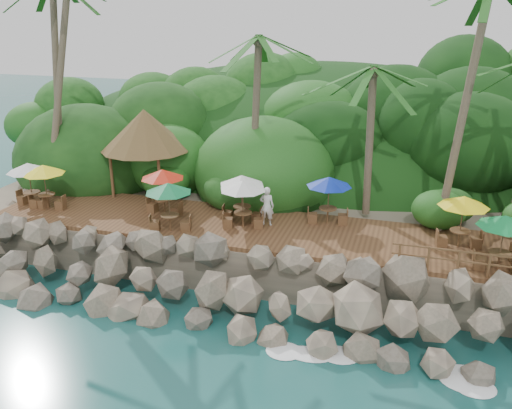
% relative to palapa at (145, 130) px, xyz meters
% --- Properties ---
extents(ground, '(140.00, 140.00, 0.00)m').
position_rel_palapa_xyz_m(ground, '(7.16, -9.17, -5.79)').
color(ground, '#19514F').
rests_on(ground, ground).
extents(land_base, '(32.00, 25.20, 2.10)m').
position_rel_palapa_xyz_m(land_base, '(7.16, 6.83, -4.74)').
color(land_base, gray).
rests_on(land_base, ground).
extents(jungle_hill, '(44.80, 28.00, 15.40)m').
position_rel_palapa_xyz_m(jungle_hill, '(7.16, 14.33, -5.79)').
color(jungle_hill, '#143811').
rests_on(jungle_hill, ground).
extents(seawall, '(29.00, 4.00, 2.30)m').
position_rel_palapa_xyz_m(seawall, '(7.16, -7.17, -4.64)').
color(seawall, gray).
rests_on(seawall, ground).
extents(terrace, '(26.00, 5.00, 0.20)m').
position_rel_palapa_xyz_m(terrace, '(7.16, -3.17, -3.59)').
color(terrace, brown).
rests_on(terrace, land_base).
extents(jungle_foliage, '(44.00, 16.00, 12.00)m').
position_rel_palapa_xyz_m(jungle_foliage, '(7.16, 5.83, -5.79)').
color(jungle_foliage, '#143811').
rests_on(jungle_foliage, ground).
extents(foam_line, '(25.20, 0.80, 0.06)m').
position_rel_palapa_xyz_m(foam_line, '(7.16, -8.87, -5.76)').
color(foam_line, white).
rests_on(foam_line, ground).
extents(palms, '(29.47, 7.09, 13.66)m').
position_rel_palapa_xyz_m(palms, '(7.16, -0.27, 6.07)').
color(palms, brown).
rests_on(palms, ground).
extents(palapa, '(4.80, 4.80, 4.60)m').
position_rel_palapa_xyz_m(palapa, '(0.00, 0.00, 0.00)').
color(palapa, brown).
rests_on(palapa, ground).
extents(dining_clusters, '(25.72, 5.10, 2.30)m').
position_rel_palapa_xyz_m(dining_clusters, '(7.33, -3.46, -1.58)').
color(dining_clusters, brown).
rests_on(dining_clusters, terrace).
extents(railing, '(8.30, 0.10, 1.00)m').
position_rel_palapa_xyz_m(railing, '(17.61, -5.52, -2.88)').
color(railing, brown).
rests_on(railing, terrace).
extents(waiter, '(0.71, 0.49, 1.87)m').
position_rel_palapa_xyz_m(waiter, '(7.57, -2.80, -2.55)').
color(waiter, white).
rests_on(waiter, terrace).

